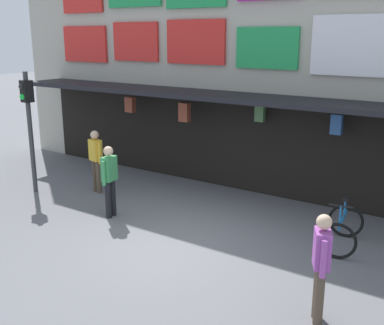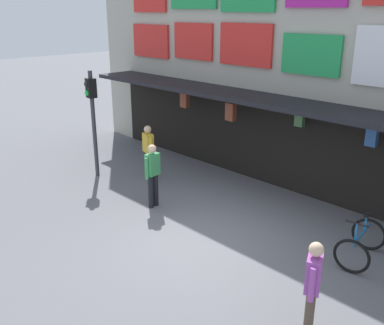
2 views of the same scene
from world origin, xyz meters
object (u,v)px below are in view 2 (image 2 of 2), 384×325
at_px(bicycle_parked, 361,243).
at_px(pedestrian_in_blue, 153,172).
at_px(traffic_light_near, 92,107).
at_px(pedestrian_in_black, 312,286).
at_px(pedestrian_in_green, 148,150).

distance_m(bicycle_parked, pedestrian_in_blue, 5.15).
bearing_deg(traffic_light_near, pedestrian_in_black, -10.48).
distance_m(pedestrian_in_green, pedestrian_in_black, 7.38).
xyz_separation_m(pedestrian_in_blue, pedestrian_in_green, (-1.54, 1.10, 0.00)).
bearing_deg(pedestrian_in_green, bicycle_parked, 2.06).
relative_size(bicycle_parked, pedestrian_in_black, 0.75).
height_order(traffic_light_near, pedestrian_in_green, traffic_light_near).
distance_m(traffic_light_near, pedestrian_in_black, 8.61).
bearing_deg(bicycle_parked, pedestrian_in_blue, -164.89).
height_order(traffic_light_near, bicycle_parked, traffic_light_near).
xyz_separation_m(bicycle_parked, pedestrian_in_blue, (-4.95, -1.34, 0.55)).
xyz_separation_m(traffic_light_near, pedestrian_in_green, (1.43, 0.91, -1.19)).
xyz_separation_m(traffic_light_near, pedestrian_in_black, (8.38, -1.55, -1.19)).
relative_size(bicycle_parked, pedestrian_in_blue, 0.75).
distance_m(pedestrian_in_blue, pedestrian_in_green, 1.89).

